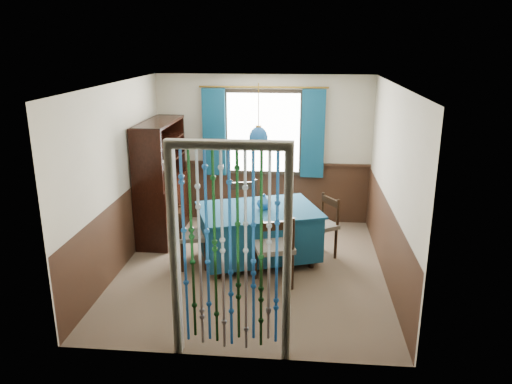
# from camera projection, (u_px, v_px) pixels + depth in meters

# --- Properties ---
(floor) EXTENTS (4.00, 4.00, 0.00)m
(floor) POSITION_uv_depth(u_px,v_px,m) (252.00, 269.00, 6.88)
(floor) COLOR brown
(floor) RESTS_ON ground
(ceiling) EXTENTS (4.00, 4.00, 0.00)m
(ceiling) POSITION_uv_depth(u_px,v_px,m) (251.00, 85.00, 6.15)
(ceiling) COLOR silver
(ceiling) RESTS_ON ground
(wall_back) EXTENTS (3.60, 0.00, 3.60)m
(wall_back) POSITION_uv_depth(u_px,v_px,m) (263.00, 150.00, 8.42)
(wall_back) COLOR #C1B79E
(wall_back) RESTS_ON ground
(wall_front) EXTENTS (3.60, 0.00, 3.60)m
(wall_front) POSITION_uv_depth(u_px,v_px,m) (229.00, 241.00, 4.61)
(wall_front) COLOR #C1B79E
(wall_front) RESTS_ON ground
(wall_left) EXTENTS (0.00, 4.00, 4.00)m
(wall_left) POSITION_uv_depth(u_px,v_px,m) (118.00, 178.00, 6.68)
(wall_left) COLOR #C1B79E
(wall_left) RESTS_ON ground
(wall_right) EXTENTS (0.00, 4.00, 4.00)m
(wall_right) POSITION_uv_depth(u_px,v_px,m) (392.00, 186.00, 6.35)
(wall_right) COLOR #C1B79E
(wall_right) RESTS_ON ground
(wainscot_back) EXTENTS (3.60, 0.00, 3.60)m
(wainscot_back) POSITION_uv_depth(u_px,v_px,m) (263.00, 192.00, 8.62)
(wainscot_back) COLOR #351F14
(wainscot_back) RESTS_ON ground
(wainscot_front) EXTENTS (3.60, 0.00, 3.60)m
(wainscot_front) POSITION_uv_depth(u_px,v_px,m) (231.00, 311.00, 4.84)
(wainscot_front) COLOR #351F14
(wainscot_front) RESTS_ON ground
(wainscot_left) EXTENTS (0.00, 4.00, 4.00)m
(wainscot_left) POSITION_uv_depth(u_px,v_px,m) (123.00, 231.00, 6.89)
(wainscot_left) COLOR #351F14
(wainscot_left) RESTS_ON ground
(wainscot_right) EXTENTS (0.00, 4.00, 4.00)m
(wainscot_right) POSITION_uv_depth(u_px,v_px,m) (386.00, 240.00, 6.57)
(wainscot_right) COLOR #351F14
(wainscot_right) RESTS_ON ground
(window) EXTENTS (1.32, 0.12, 1.42)m
(window) POSITION_uv_depth(u_px,v_px,m) (263.00, 133.00, 8.28)
(window) COLOR black
(window) RESTS_ON wall_back
(doorway) EXTENTS (1.16, 0.12, 2.18)m
(doorway) POSITION_uv_depth(u_px,v_px,m) (230.00, 258.00, 4.73)
(doorway) COLOR silver
(doorway) RESTS_ON ground
(dining_table) EXTENTS (1.91, 1.60, 0.78)m
(dining_table) POSITION_uv_depth(u_px,v_px,m) (258.00, 231.00, 7.01)
(dining_table) COLOR navy
(dining_table) RESTS_ON floor
(chair_near) EXTENTS (0.59, 0.57, 0.96)m
(chair_near) POSITION_uv_depth(u_px,v_px,m) (274.00, 248.00, 6.29)
(chair_near) COLOR black
(chair_near) RESTS_ON floor
(chair_far) EXTENTS (0.58, 0.57, 0.97)m
(chair_far) POSITION_uv_depth(u_px,v_px,m) (245.00, 212.00, 7.62)
(chair_far) COLOR black
(chair_far) RESTS_ON floor
(chair_left) EXTENTS (0.48, 0.49, 0.84)m
(chair_left) POSITION_uv_depth(u_px,v_px,m) (191.00, 236.00, 6.85)
(chair_left) COLOR black
(chair_left) RESTS_ON floor
(chair_right) EXTENTS (0.59, 0.60, 0.89)m
(chair_right) POSITION_uv_depth(u_px,v_px,m) (321.00, 225.00, 7.17)
(chair_right) COLOR black
(chair_right) RESTS_ON floor
(sideboard) EXTENTS (0.50, 1.42, 1.85)m
(sideboard) POSITION_uv_depth(u_px,v_px,m) (162.00, 198.00, 7.89)
(sideboard) COLOR black
(sideboard) RESTS_ON floor
(pendant_lamp) EXTENTS (0.25, 0.25, 0.88)m
(pendant_lamp) POSITION_uv_depth(u_px,v_px,m) (258.00, 138.00, 6.62)
(pendant_lamp) COLOR olive
(pendant_lamp) RESTS_ON ceiling
(vase_table) EXTENTS (0.22, 0.22, 0.19)m
(vase_table) POSITION_uv_depth(u_px,v_px,m) (264.00, 202.00, 6.89)
(vase_table) COLOR #144C8F
(vase_table) RESTS_ON dining_table
(bowl_shelf) EXTENTS (0.29, 0.29, 0.06)m
(bowl_shelf) POSITION_uv_depth(u_px,v_px,m) (157.00, 163.00, 7.36)
(bowl_shelf) COLOR beige
(bowl_shelf) RESTS_ON sideboard
(vase_sideboard) EXTENTS (0.21, 0.21, 0.19)m
(vase_sideboard) POSITION_uv_depth(u_px,v_px,m) (169.00, 170.00, 8.01)
(vase_sideboard) COLOR beige
(vase_sideboard) RESTS_ON sideboard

